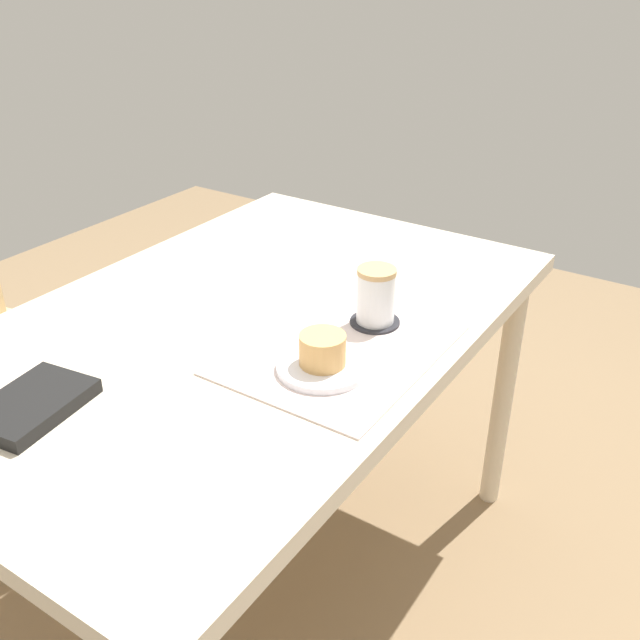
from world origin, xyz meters
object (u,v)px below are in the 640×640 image
small_book (32,405)px  pastry_plate (322,366)px  coffee_mug (377,295)px  dining_table (246,351)px  pastry (322,349)px

small_book → pastry_plate: bearing=-50.4°
coffee_mug → small_book: bearing=150.4°
coffee_mug → small_book: (-0.54, 0.31, -0.05)m
dining_table → coffee_mug: bearing=-62.0°
pastry → dining_table: bearing=71.8°
dining_table → small_book: size_ratio=7.07×
pastry_plate → small_book: size_ratio=0.88×
pastry → small_book: pastry is taller
pastry_plate → small_book: 0.47m
coffee_mug → pastry_plate: bearing=-177.9°
coffee_mug → small_book: 0.62m
coffee_mug → pastry: bearing=-177.9°
pastry_plate → small_book: bearing=137.6°
pastry_plate → pastry: bearing=0.0°
dining_table → pastry: (-0.08, -0.23, 0.12)m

